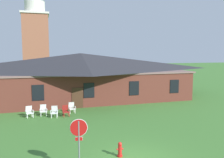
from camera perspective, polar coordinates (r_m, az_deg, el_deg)
brick_building at (r=27.84m, az=-7.74°, el=0.88°), size 25.34×10.40×5.47m
dome_tower at (r=48.02m, az=-18.47°, el=9.92°), size 5.18×5.18×18.91m
stop_sign at (r=10.74m, az=-8.28°, el=-13.67°), size 0.80×0.16×2.53m
lawn_chair_by_porch at (r=21.00m, az=-19.96°, el=-7.63°), size 0.74×0.79×0.96m
lawn_chair_near_door at (r=21.20m, az=-16.76°, el=-7.38°), size 0.66×0.69×0.96m
lawn_chair_left_end at (r=20.41m, az=-14.18°, el=-7.83°), size 0.70×0.73×0.96m
lawn_chair_middle at (r=20.51m, az=-11.49°, el=-7.70°), size 0.69×0.72×0.96m
lawn_chair_right_end at (r=21.52m, az=-10.02°, el=-6.99°), size 0.68×0.71×0.96m
fire_hydrant at (r=12.70m, az=1.98°, el=-17.21°), size 0.36×0.28×0.79m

